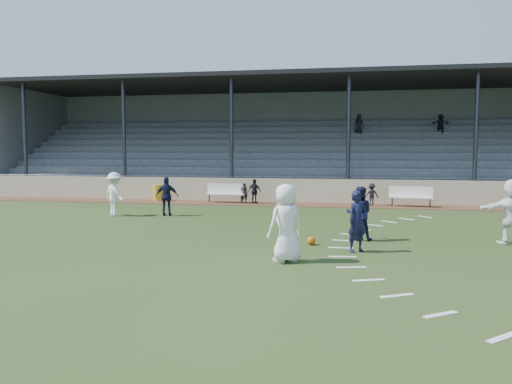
% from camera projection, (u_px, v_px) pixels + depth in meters
% --- Properties ---
extents(ground, '(90.00, 90.00, 0.00)m').
position_uv_depth(ground, '(240.00, 244.00, 14.33)').
color(ground, '#283B18').
rests_on(ground, ground).
extents(cinder_track, '(34.00, 2.00, 0.02)m').
position_uv_depth(cinder_track, '(286.00, 204.00, 24.61)').
color(cinder_track, '#533021').
rests_on(cinder_track, ground).
extents(retaining_wall, '(34.00, 0.18, 1.20)m').
position_uv_depth(retaining_wall, '(288.00, 190.00, 25.59)').
color(retaining_wall, beige).
rests_on(retaining_wall, ground).
extents(bench_left, '(2.02, 0.60, 0.95)m').
position_uv_depth(bench_left, '(226.00, 191.00, 25.27)').
color(bench_left, white).
rests_on(bench_left, cinder_track).
extents(bench_right, '(2.03, 0.70, 0.95)m').
position_uv_depth(bench_right, '(411.00, 195.00, 23.51)').
color(bench_right, white).
rests_on(bench_right, cinder_track).
extents(trash_bin, '(0.52, 0.52, 0.83)m').
position_uv_depth(trash_bin, '(158.00, 193.00, 26.23)').
color(trash_bin, gold).
rests_on(trash_bin, cinder_track).
extents(football, '(0.24, 0.24, 0.24)m').
position_uv_depth(football, '(311.00, 241.00, 14.24)').
color(football, '#C1530B').
rests_on(football, ground).
extents(player_white_lead, '(1.11, 1.06, 1.91)m').
position_uv_depth(player_white_lead, '(286.00, 223.00, 12.05)').
color(player_white_lead, white).
rests_on(player_white_lead, ground).
extents(player_navy_lead, '(0.71, 0.68, 1.65)m').
position_uv_depth(player_navy_lead, '(357.00, 221.00, 13.23)').
color(player_navy_lead, '#121533').
rests_on(player_navy_lead, ground).
extents(player_navy_mid, '(0.79, 0.62, 1.62)m').
position_uv_depth(player_navy_mid, '(359.00, 213.00, 14.94)').
color(player_navy_mid, '#121533').
rests_on(player_navy_mid, ground).
extents(player_white_wing, '(1.33, 1.18, 1.78)m').
position_uv_depth(player_white_wing, '(115.00, 194.00, 20.36)').
color(player_white_wing, white).
rests_on(player_white_wing, ground).
extents(player_navy_wing, '(0.99, 0.58, 1.59)m').
position_uv_depth(player_navy_wing, '(167.00, 196.00, 20.38)').
color(player_navy_wing, '#121533').
rests_on(player_navy_wing, ground).
extents(player_white_back, '(1.83, 0.90, 1.89)m').
position_uv_depth(player_white_back, '(512.00, 211.00, 14.37)').
color(player_white_back, white).
rests_on(player_white_back, ground).
extents(sub_left_near, '(0.40, 0.29, 1.00)m').
position_uv_depth(sub_left_near, '(244.00, 193.00, 25.07)').
color(sub_left_near, black).
rests_on(sub_left_near, cinder_track).
extents(sub_left_far, '(0.78, 0.54, 1.22)m').
position_uv_depth(sub_left_far, '(255.00, 191.00, 24.79)').
color(sub_left_far, black).
rests_on(sub_left_far, cinder_track).
extents(sub_right, '(0.76, 0.54, 1.06)m').
position_uv_depth(sub_right, '(372.00, 194.00, 23.94)').
color(sub_right, black).
rests_on(sub_right, cinder_track).
extents(grandstand, '(34.60, 9.00, 6.61)m').
position_uv_depth(grandstand, '(298.00, 158.00, 30.06)').
color(grandstand, slate).
rests_on(grandstand, ground).
extents(penalty_arc, '(3.89, 14.63, 0.01)m').
position_uv_depth(penalty_arc, '(388.00, 250.00, 13.58)').
color(penalty_arc, white).
rests_on(penalty_arc, ground).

